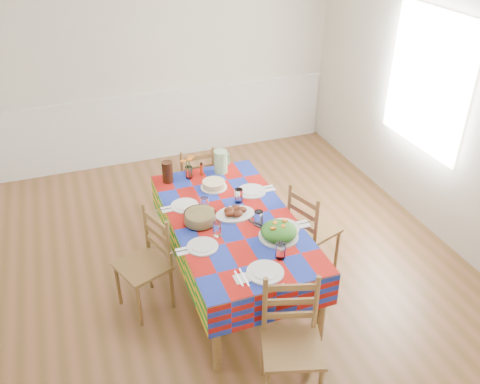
% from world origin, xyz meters
% --- Properties ---
extents(room, '(4.58, 5.08, 2.78)m').
position_xyz_m(room, '(0.00, 0.00, 1.35)').
color(room, brown).
rests_on(room, ground).
extents(wainscot, '(4.41, 0.06, 0.92)m').
position_xyz_m(wainscot, '(0.00, 2.48, 0.49)').
color(wainscot, white).
rests_on(wainscot, room).
extents(window_right, '(0.00, 1.40, 1.40)m').
position_xyz_m(window_right, '(2.23, 0.30, 1.50)').
color(window_right, white).
rests_on(window_right, room).
extents(dining_table, '(1.03, 1.91, 0.74)m').
position_xyz_m(dining_table, '(-0.03, -0.26, 0.66)').
color(dining_table, brown).
rests_on(dining_table, room).
extents(setting_near_head, '(0.45, 0.30, 0.13)m').
position_xyz_m(setting_near_head, '(0.02, -0.97, 0.77)').
color(setting_near_head, silver).
rests_on(setting_near_head, dining_table).
extents(setting_left_near, '(0.46, 0.27, 0.12)m').
position_xyz_m(setting_left_near, '(-0.33, -0.52, 0.77)').
color(setting_left_near, silver).
rests_on(setting_left_near, dining_table).
extents(setting_left_far, '(0.45, 0.27, 0.12)m').
position_xyz_m(setting_left_far, '(-0.31, 0.02, 0.77)').
color(setting_left_far, silver).
rests_on(setting_left_far, dining_table).
extents(setting_right_near, '(0.52, 0.30, 0.13)m').
position_xyz_m(setting_right_near, '(0.26, -0.51, 0.77)').
color(setting_right_near, silver).
rests_on(setting_right_near, dining_table).
extents(setting_right_far, '(0.50, 0.29, 0.13)m').
position_xyz_m(setting_right_far, '(0.22, 0.04, 0.77)').
color(setting_right_far, silver).
rests_on(setting_right_far, dining_table).
extents(meat_platter, '(0.34, 0.25, 0.07)m').
position_xyz_m(meat_platter, '(0.01, -0.23, 0.77)').
color(meat_platter, silver).
rests_on(meat_platter, dining_table).
extents(salad_platter, '(0.32, 0.32, 0.14)m').
position_xyz_m(salad_platter, '(0.23, -0.64, 0.80)').
color(salad_platter, silver).
rests_on(salad_platter, dining_table).
extents(pasta_bowl, '(0.27, 0.27, 0.10)m').
position_xyz_m(pasta_bowl, '(-0.31, -0.23, 0.79)').
color(pasta_bowl, white).
rests_on(pasta_bowl, dining_table).
extents(cake, '(0.25, 0.25, 0.07)m').
position_xyz_m(cake, '(-0.03, 0.27, 0.78)').
color(cake, silver).
rests_on(cake, dining_table).
extents(serving_utensils, '(0.15, 0.33, 0.01)m').
position_xyz_m(serving_utensils, '(0.13, -0.36, 0.75)').
color(serving_utensils, black).
rests_on(serving_utensils, dining_table).
extents(flower_vase, '(0.14, 0.12, 0.23)m').
position_xyz_m(flower_vase, '(-0.20, 0.53, 0.84)').
color(flower_vase, white).
rests_on(flower_vase, dining_table).
extents(hot_sauce, '(0.03, 0.03, 0.14)m').
position_xyz_m(hot_sauce, '(-0.06, 0.55, 0.81)').
color(hot_sauce, red).
rests_on(hot_sauce, dining_table).
extents(green_pitcher, '(0.13, 0.13, 0.23)m').
position_xyz_m(green_pitcher, '(0.13, 0.54, 0.86)').
color(green_pitcher, '#A3D395').
rests_on(green_pitcher, dining_table).
extents(tea_pitcher, '(0.10, 0.10, 0.21)m').
position_xyz_m(tea_pitcher, '(-0.40, 0.54, 0.85)').
color(tea_pitcher, black).
rests_on(tea_pitcher, dining_table).
extents(name_card, '(0.08, 0.03, 0.02)m').
position_xyz_m(name_card, '(-0.01, -1.20, 0.75)').
color(name_card, silver).
rests_on(name_card, dining_table).
extents(chair_near, '(0.51, 0.50, 0.94)m').
position_xyz_m(chair_near, '(-0.02, -1.46, 0.46)').
color(chair_near, brown).
rests_on(chair_near, room).
extents(chair_far, '(0.39, 0.37, 0.88)m').
position_xyz_m(chair_far, '(-0.03, 0.94, 0.43)').
color(chair_far, brown).
rests_on(chair_far, room).
extents(chair_left, '(0.50, 0.51, 0.91)m').
position_xyz_m(chair_left, '(-0.79, -0.25, 0.45)').
color(chair_left, brown).
rests_on(chair_left, room).
extents(chair_right, '(0.49, 0.50, 0.90)m').
position_xyz_m(chair_right, '(0.73, -0.28, 0.44)').
color(chair_right, brown).
rests_on(chair_right, room).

